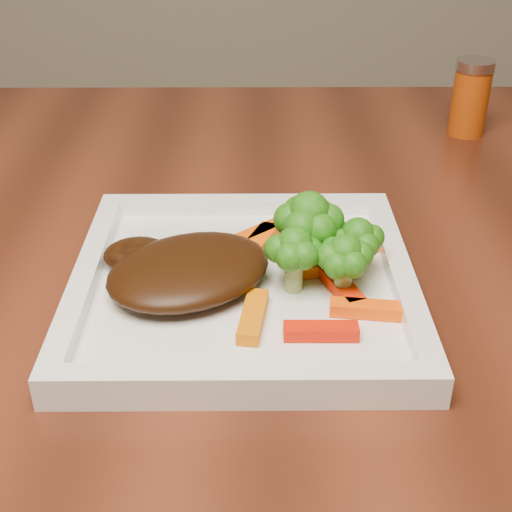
{
  "coord_description": "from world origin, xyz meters",
  "views": [
    {
      "loc": [
        -0.06,
        -0.48,
        1.07
      ],
      "look_at": [
        -0.06,
        0.0,
        0.79
      ],
      "focal_mm": 50.0,
      "sensor_mm": 36.0,
      "label": 1
    }
  ],
  "objects_px": {
    "dining_table": "(420,507)",
    "steak": "(189,270)",
    "spice_shaker": "(470,98)",
    "plate": "(244,289)"
  },
  "relations": [
    {
      "from": "dining_table",
      "to": "spice_shaker",
      "type": "bearing_deg",
      "value": 75.87
    },
    {
      "from": "plate",
      "to": "steak",
      "type": "relative_size",
      "value": 2.01
    },
    {
      "from": "dining_table",
      "to": "spice_shaker",
      "type": "height_order",
      "value": "spice_shaker"
    },
    {
      "from": "spice_shaker",
      "to": "steak",
      "type": "bearing_deg",
      "value": -131.0
    },
    {
      "from": "steak",
      "to": "spice_shaker",
      "type": "bearing_deg",
      "value": 49.0
    },
    {
      "from": "dining_table",
      "to": "plate",
      "type": "height_order",
      "value": "plate"
    },
    {
      "from": "spice_shaker",
      "to": "dining_table",
      "type": "bearing_deg",
      "value": -104.13
    },
    {
      "from": "steak",
      "to": "plate",
      "type": "bearing_deg",
      "value": 6.25
    },
    {
      "from": "dining_table",
      "to": "steak",
      "type": "bearing_deg",
      "value": -157.47
    },
    {
      "from": "plate",
      "to": "steak",
      "type": "height_order",
      "value": "steak"
    }
  ]
}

